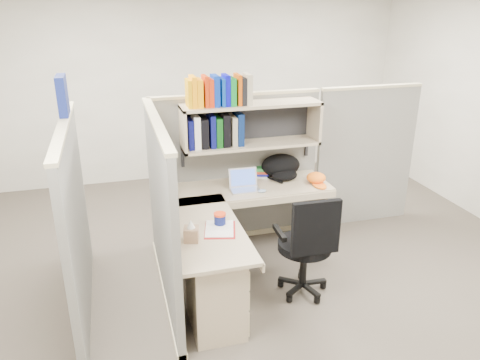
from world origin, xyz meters
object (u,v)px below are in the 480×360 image
object	(u,v)px
backpack	(282,167)
task_chair	(306,261)
desk	(227,260)
snack_canister	(220,218)
laptop	(245,181)

from	to	relation	value
backpack	task_chair	distance (m)	1.18
backpack	desk	bearing A→B (deg)	-139.90
desk	snack_canister	bearing A→B (deg)	104.10
laptop	snack_canister	bearing A→B (deg)	-119.95
backpack	task_chair	xyz separation A→B (m)	(-0.16, -1.06, -0.50)
laptop	task_chair	size ratio (longest dim) A/B	0.29
desk	snack_canister	distance (m)	0.36
desk	backpack	bearing A→B (deg)	48.96
desk	laptop	bearing A→B (deg)	63.31
desk	task_chair	distance (m)	0.71
laptop	backpack	distance (m)	0.52
laptop	backpack	world-z (taller)	backpack
task_chair	snack_canister	bearing A→B (deg)	166.42
desk	backpack	world-z (taller)	backpack
desk	backpack	xyz separation A→B (m)	(0.86, 0.99, 0.42)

